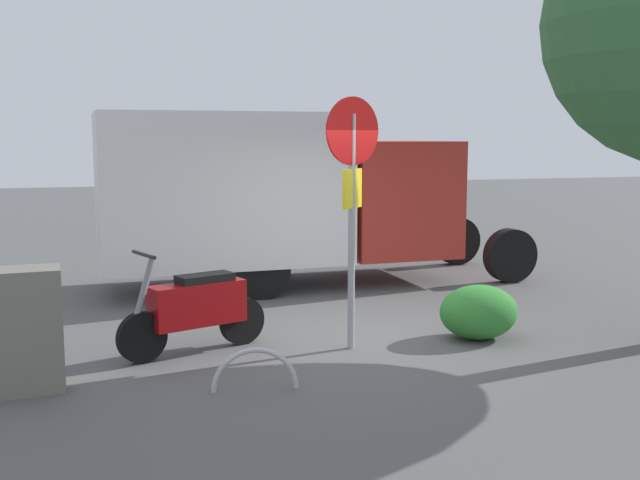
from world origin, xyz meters
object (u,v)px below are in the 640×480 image
Objects in this scene: stop_sign at (352,183)px; box_truck_near at (281,190)px; bike_rack_hoop at (255,390)px; motorcycle at (197,307)px; utility_cabinet at (22,331)px.

box_truck_near is at bearing -92.08° from stop_sign.
box_truck_near is 5.50m from bike_rack_hoop.
motorcycle reaches higher than bike_rack_hoop.
motorcycle is (1.87, 3.59, -1.04)m from box_truck_near.
stop_sign is 3.77m from utility_cabinet.
box_truck_near is 4.18m from motorcycle.
utility_cabinet is at bearing 5.70° from motorcycle.
utility_cabinet is (1.77, 0.84, 0.08)m from motorcycle.
bike_rack_hoop is at bearing 83.92° from motorcycle.
stop_sign reaches higher than motorcycle.
stop_sign reaches higher than utility_cabinet.
box_truck_near reaches higher than motorcycle.
motorcycle is 2.24m from stop_sign.
utility_cabinet is 2.30m from bike_rack_hoop.
utility_cabinet is (3.64, 4.43, -0.97)m from box_truck_near.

